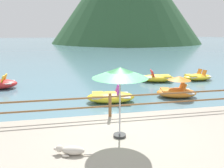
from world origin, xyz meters
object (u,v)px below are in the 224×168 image
object	(u,v)px
pedal_boat_3	(197,77)
pedal_boat_5	(157,78)
pedal_boat_1	(110,97)
dog_resting	(71,150)
beach_umbrella	(120,74)
pedal_boat_4	(177,90)

from	to	relation	value
pedal_boat_3	pedal_boat_5	world-z (taller)	pedal_boat_5
pedal_boat_1	pedal_boat_3	distance (m)	8.82
pedal_boat_1	dog_resting	bearing A→B (deg)	-111.32
beach_umbrella	pedal_boat_4	distance (m)	7.16
beach_umbrella	pedal_boat_5	bearing A→B (deg)	61.06
pedal_boat_4	pedal_boat_5	bearing A→B (deg)	82.75
pedal_boat_1	pedal_boat_4	world-z (taller)	pedal_boat_4
beach_umbrella	pedal_boat_1	bearing A→B (deg)	82.30
pedal_boat_3	pedal_boat_5	bearing A→B (deg)	178.96
dog_resting	pedal_boat_3	xyz separation A→B (m)	(9.96, 9.95, -0.28)
pedal_boat_4	pedal_boat_3	bearing A→B (deg)	46.69
pedal_boat_1	pedal_boat_5	bearing A→B (deg)	44.15
pedal_boat_3	pedal_boat_5	xyz separation A→B (m)	(-3.29, 0.06, 0.04)
pedal_boat_1	pedal_boat_4	size ratio (longest dim) A/B	1.07
pedal_boat_1	pedal_boat_5	distance (m)	6.18
dog_resting	pedal_boat_3	world-z (taller)	pedal_boat_3
beach_umbrella	dog_resting	bearing A→B (deg)	-153.24
pedal_boat_1	pedal_boat_3	xyz separation A→B (m)	(7.73, 4.25, -0.04)
dog_resting	pedal_boat_5	size ratio (longest dim) A/B	0.38
pedal_boat_4	pedal_boat_5	size ratio (longest dim) A/B	0.92
beach_umbrella	dog_resting	size ratio (longest dim) A/B	2.15
pedal_boat_3	pedal_boat_4	world-z (taller)	pedal_boat_4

